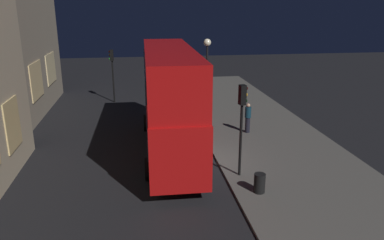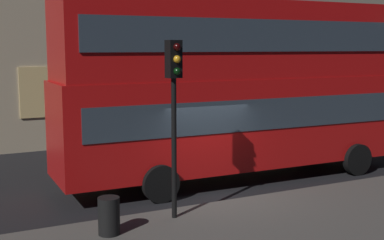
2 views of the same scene
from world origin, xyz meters
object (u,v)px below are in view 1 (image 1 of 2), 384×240
(traffic_light_far_side, at_px, (112,65))
(pedestrian, at_px, (248,118))
(traffic_light_near_kerb, at_px, (242,112))
(litter_bin, at_px, (260,183))
(double_decker_bus, at_px, (170,97))
(street_lamp, at_px, (207,60))

(traffic_light_far_side, height_order, pedestrian, traffic_light_far_side)
(traffic_light_near_kerb, distance_m, traffic_light_far_side, 16.02)
(pedestrian, bearing_deg, litter_bin, -59.56)
(double_decker_bus, bearing_deg, street_lamp, -24.76)
(pedestrian, xyz_separation_m, litter_bin, (-7.35, 1.66, -0.52))
(double_decker_bus, bearing_deg, traffic_light_far_side, 18.11)
(double_decker_bus, relative_size, street_lamp, 2.17)
(street_lamp, distance_m, litter_bin, 12.07)
(litter_bin, bearing_deg, pedestrian, -12.72)
(traffic_light_near_kerb, relative_size, traffic_light_far_side, 0.99)
(traffic_light_far_side, bearing_deg, double_decker_bus, 16.68)
(traffic_light_far_side, relative_size, pedestrian, 2.32)
(traffic_light_near_kerb, height_order, litter_bin, traffic_light_near_kerb)
(traffic_light_near_kerb, height_order, traffic_light_far_side, traffic_light_near_kerb)
(double_decker_bus, height_order, street_lamp, double_decker_bus)
(pedestrian, height_order, litter_bin, pedestrian)
(double_decker_bus, xyz_separation_m, traffic_light_near_kerb, (-3.41, -2.80, 0.06))
(traffic_light_far_side, xyz_separation_m, street_lamp, (-4.86, -6.60, 0.93))
(street_lamp, bearing_deg, traffic_light_far_side, 53.66)
(traffic_light_far_side, xyz_separation_m, litter_bin, (-16.44, -6.64, -2.46))
(traffic_light_near_kerb, relative_size, pedestrian, 2.31)
(double_decker_bus, bearing_deg, traffic_light_near_kerb, -139.63)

